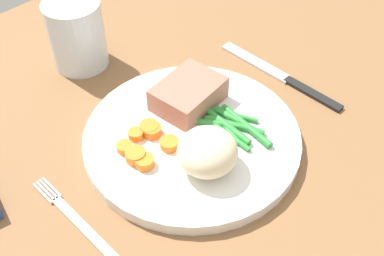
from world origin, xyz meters
The scene contains 9 objects.
dining_table centered at (0.00, 0.00, 1.00)cm, with size 120.00×90.00×2.00cm.
dinner_plate centered at (3.38, 1.79, 2.80)cm, with size 26.43×26.43×1.60cm, color white.
meat_portion centered at (6.95, 5.95, 5.19)cm, with size 8.60×6.51×3.19cm, color #A86B56.
mashed_potatoes centered at (1.00, -2.97, 6.01)cm, with size 6.86×6.76×4.82cm, color beige.
carrot_slices centered at (-1.98, 4.21, 4.15)cm, with size 6.55×6.02×1.27cm.
green_beans centered at (7.89, -1.03, 3.98)cm, with size 6.06×10.48×0.89cm.
fork centered at (-13.39, 1.53, 2.20)cm, with size 1.44×16.60×0.40cm.
knife centered at (21.21, 1.51, 2.20)cm, with size 1.70×20.50×0.64cm.
water_glass centered at (3.46, 24.62, 6.17)cm, with size 7.94×7.94×9.82cm.
Camera 1 is at (-24.71, -26.00, 45.18)cm, focal length 44.31 mm.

